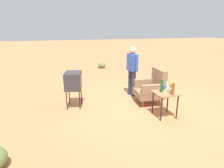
% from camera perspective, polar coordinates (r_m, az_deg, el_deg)
% --- Properties ---
extents(ground_plane, '(60.00, 60.00, 0.00)m').
position_cam_1_polar(ground_plane, '(6.17, 8.24, -5.24)').
color(ground_plane, '#C17A4C').
extents(armchair, '(0.83, 0.84, 1.06)m').
position_cam_1_polar(armchair, '(6.01, 11.55, -0.98)').
color(armchair, '#937047').
rests_on(armchair, ground).
extents(side_table, '(0.56, 0.56, 0.65)m').
position_cam_1_polar(side_table, '(5.17, 15.37, -3.45)').
color(side_table, black).
rests_on(side_table, ground).
extents(tv_on_stand, '(0.68, 0.57, 1.03)m').
position_cam_1_polar(tv_on_stand, '(5.64, -11.25, 0.91)').
color(tv_on_stand, black).
rests_on(tv_on_stand, ground).
extents(person_standing, '(0.56, 0.29, 1.64)m').
position_cam_1_polar(person_standing, '(6.48, 5.94, 4.57)').
color(person_standing, '#2D3347').
rests_on(person_standing, ground).
extents(bottle_wine_green, '(0.07, 0.07, 0.32)m').
position_cam_1_polar(bottle_wine_green, '(5.11, 14.38, -0.54)').
color(bottle_wine_green, '#1E5623').
rests_on(bottle_wine_green, side_table).
extents(soda_can_blue, '(0.07, 0.07, 0.12)m').
position_cam_1_polar(soda_can_blue, '(5.33, 14.85, -1.00)').
color(soda_can_blue, blue).
rests_on(soda_can_blue, side_table).
extents(bottle_short_clear, '(0.06, 0.06, 0.20)m').
position_cam_1_polar(bottle_short_clear, '(5.38, 15.79, -0.46)').
color(bottle_short_clear, silver).
rests_on(bottle_short_clear, side_table).
extents(bottle_tall_amber, '(0.07, 0.07, 0.30)m').
position_cam_1_polar(bottle_tall_amber, '(4.97, 17.44, -1.39)').
color(bottle_tall_amber, brown).
rests_on(bottle_tall_amber, side_table).
extents(flower_vase, '(0.14, 0.10, 0.27)m').
position_cam_1_polar(flower_vase, '(5.11, 16.87, -0.87)').
color(flower_vase, silver).
rests_on(flower_vase, side_table).
extents(shrub_near, '(0.44, 0.44, 0.34)m').
position_cam_1_polar(shrub_near, '(11.11, -3.04, 5.56)').
color(shrub_near, olive).
rests_on(shrub_near, ground).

